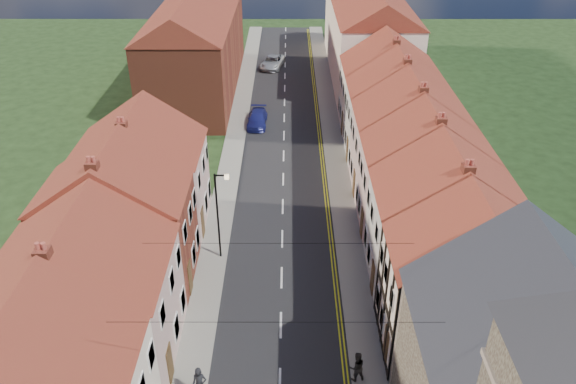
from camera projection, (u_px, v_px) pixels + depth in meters
The scene contains 19 objects.
road at pixel (283, 179), 44.36m from camera, with size 7.00×90.00×0.02m, color black.
pavement_left at pixel (228, 179), 44.34m from camera, with size 1.80×90.00×0.12m, color gray.
pavement_right at pixel (339, 179), 44.33m from camera, with size 1.80×90.00×0.12m, color gray.
cottage_r_tudor at pixel (470, 277), 27.24m from camera, with size 8.30×5.20×9.00m.
cottage_r_white_near at pixel (445, 216), 31.86m from camera, with size 8.30×6.00×9.00m.
cottage_r_cream_mid at pixel (425, 170), 36.47m from camera, with size 8.30×5.20×9.00m.
cottage_r_pink at pixel (410, 134), 41.10m from camera, with size 8.30×6.00×9.00m.
cottage_r_white_far at pixel (397, 106), 45.71m from camera, with size 8.30×5.20×9.00m.
cottage_r_cream_far at pixel (387, 82), 50.33m from camera, with size 8.30×6.00×9.00m.
cottage_l_white at pixel (84, 289), 26.67m from camera, with size 8.30×6.90×8.80m.
cottage_l_brick_mid at pixel (117, 215), 31.80m from camera, with size 8.30×5.70×9.10m.
cottage_l_pink at pixel (141, 168), 36.85m from camera, with size 8.30×6.30×8.80m.
block_right_far at pixel (368, 28), 62.99m from camera, with size 8.30×24.20×10.50m.
block_left_far at pixel (196, 40), 58.73m from camera, with size 8.30×24.20×10.50m.
lamppost at pixel (219, 211), 33.98m from camera, with size 0.88×0.15×6.00m.
car_far at pixel (257, 119), 52.93m from camera, with size 1.75×4.31×1.25m, color navy.
car_distant at pixel (273, 62), 67.10m from camera, with size 2.26×4.90×1.36m, color #B5B9BD.
pedestrian_left at pixel (200, 384), 25.99m from camera, with size 0.68×0.44×1.86m, color black.
pedestrian_right at pixel (357, 367), 26.97m from camera, with size 0.82×0.64×1.70m, color black.
Camera 1 is at (0.42, -8.46, 22.14)m, focal length 35.00 mm.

